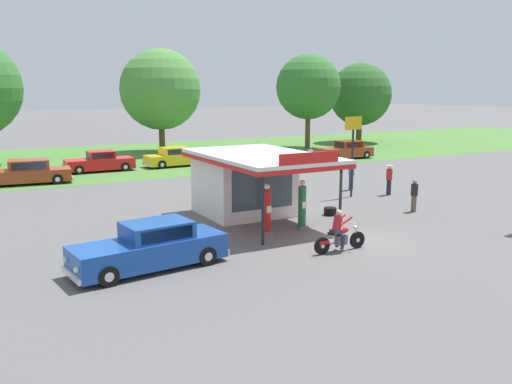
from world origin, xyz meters
name	(u,v)px	position (x,y,z in m)	size (l,w,h in m)	color
ground_plane	(350,240)	(0.00, 0.00, 0.00)	(300.00, 300.00, 0.00)	#5B5959
grass_verge_strip	(133,158)	(0.00, 30.00, 0.00)	(120.00, 24.00, 0.01)	#477A33
service_station_kiosk	(248,178)	(-1.52, 5.84, 1.78)	(4.60, 7.62, 3.52)	silver
gas_pump_nearside	(267,211)	(-2.39, 2.50, 0.97)	(0.44, 0.44, 2.12)	slate
gas_pump_offside	(302,206)	(-0.64, 2.50, 0.97)	(0.44, 0.44, 2.11)	slate
motorcycle_with_rider	(339,234)	(-1.33, -0.98, 0.65)	(2.27, 0.70, 1.58)	black
featured_classic_sedan	(151,248)	(-8.03, 0.51, 0.72)	(5.46, 2.36, 1.58)	#19479E
parked_car_back_row_left	(27,173)	(-9.67, 20.25, 0.71)	(5.72, 2.52, 1.55)	#993819
parked_car_back_row_far_right	(100,162)	(-4.35, 23.41, 0.67)	(5.05, 1.93, 1.50)	red
parked_car_back_row_right	(346,150)	(16.07, 20.65, 0.70)	(4.99, 2.17, 1.54)	#993819
parked_car_back_row_centre_left	(257,158)	(6.76, 19.82, 0.68)	(5.65, 2.32, 1.48)	#7AC6D1
parked_car_back_row_centre	(178,157)	(1.66, 23.32, 0.67)	(5.43, 2.12, 1.49)	gold
bystander_chatting_near_pumps	(351,174)	(7.00, 8.68, 0.96)	(0.39, 0.39, 1.77)	#2D3351
bystander_strolling_foreground	(414,195)	(5.96, 2.55, 0.84)	(0.34, 0.34, 1.60)	brown
bystander_leaning_by_kiosk	(389,179)	(7.89, 6.41, 0.92)	(0.37, 0.37, 1.71)	black
bystander_standing_back_lot	(310,157)	(10.34, 17.77, 0.80)	(0.34, 0.34, 1.54)	#2D3351
tree_oak_right	(160,90)	(3.70, 32.80, 5.88)	(7.51, 7.51, 9.65)	brown
tree_oak_centre	(308,87)	(17.98, 29.34, 6.13)	(6.49, 6.49, 9.39)	brown
tree_oak_far_right	(358,96)	(26.27, 31.57, 5.17)	(6.90, 6.90, 8.80)	brown
roadside_pole_sign	(353,142)	(5.66, 6.99, 3.05)	(1.10, 0.12, 4.44)	black
spare_tire_stack	(330,211)	(1.93, 3.93, 0.18)	(0.60, 0.60, 0.36)	black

